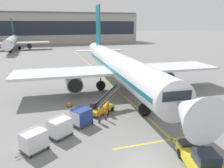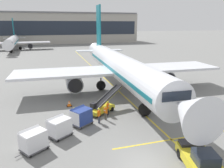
% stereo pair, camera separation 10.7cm
% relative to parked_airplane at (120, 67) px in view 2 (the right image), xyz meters
% --- Properties ---
extents(ground_plane, '(600.00, 600.00, 0.00)m').
position_rel_parked_airplane_xyz_m(ground_plane, '(-4.22, -18.65, -3.84)').
color(ground_plane, slate).
extents(parked_airplane, '(32.27, 42.20, 14.36)m').
position_rel_parked_airplane_xyz_m(parked_airplane, '(0.00, 0.00, 0.00)').
color(parked_airplane, silver).
rests_on(parked_airplane, ground).
extents(belt_loader, '(5.15, 4.10, 2.77)m').
position_rel_parked_airplane_xyz_m(belt_loader, '(-4.85, -7.91, -3.01)').
color(belt_loader, gold).
rests_on(belt_loader, ground).
extents(baggage_cart_lead, '(2.70, 2.45, 1.91)m').
position_rel_parked_airplane_xyz_m(baggage_cart_lead, '(-7.84, -10.61, -2.84)').
color(baggage_cart_lead, '#515156').
rests_on(baggage_cart_lead, ground).
extents(baggage_cart_second, '(2.70, 2.45, 1.91)m').
position_rel_parked_airplane_xyz_m(baggage_cart_second, '(-10.20, -12.43, -2.84)').
color(baggage_cart_second, '#515156').
rests_on(baggage_cart_second, ground).
extents(baggage_cart_third, '(2.70, 2.45, 1.91)m').
position_rel_parked_airplane_xyz_m(baggage_cart_third, '(-12.43, -14.27, -2.84)').
color(baggage_cart_third, '#515156').
rests_on(baggage_cart_third, ground).
extents(pushback_tug, '(3.06, 4.77, 1.83)m').
position_rel_parked_airplane_xyz_m(pushback_tug, '(-0.62, -20.36, -3.02)').
color(pushback_tug, gold).
rests_on(pushback_tug, ground).
extents(ground_crew_by_loader, '(0.43, 0.46, 1.74)m').
position_rel_parked_airplane_xyz_m(ground_crew_by_loader, '(-4.47, -9.01, -2.85)').
color(ground_crew_by_loader, black).
rests_on(ground_crew_by_loader, ground).
extents(ground_crew_by_carts, '(0.38, 0.53, 1.74)m').
position_rel_parked_airplane_xyz_m(ground_crew_by_carts, '(-5.05, -10.20, -2.85)').
color(ground_crew_by_carts, '#514C42').
rests_on(ground_crew_by_carts, ground).
extents(ground_crew_marshaller, '(0.41, 0.49, 1.74)m').
position_rel_parked_airplane_xyz_m(ground_crew_marshaller, '(-5.93, -10.73, -2.85)').
color(ground_crew_marshaller, '#333847').
rests_on(ground_crew_marshaller, ground).
extents(ground_crew_wingwalker, '(0.56, 0.33, 1.74)m').
position_rel_parked_airplane_xyz_m(ground_crew_wingwalker, '(-8.46, -9.89, -2.85)').
color(ground_crew_wingwalker, '#333847').
rests_on(ground_crew_wingwalker, ground).
extents(safety_cone_engine_keepout, '(0.71, 0.71, 0.80)m').
position_rel_parked_airplane_xyz_m(safety_cone_engine_keepout, '(-8.52, -4.81, -3.45)').
color(safety_cone_engine_keepout, black).
rests_on(safety_cone_engine_keepout, ground).
extents(apron_guidance_line_lead_in, '(0.20, 110.00, 0.01)m').
position_rel_parked_airplane_xyz_m(apron_guidance_line_lead_in, '(-0.29, -0.74, -3.84)').
color(apron_guidance_line_lead_in, yellow).
rests_on(apron_guidance_line_lead_in, ground).
extents(apron_guidance_line_stop_bar, '(12.00, 0.20, 0.01)m').
position_rel_parked_airplane_xyz_m(apron_guidance_line_stop_bar, '(-0.03, -16.06, -3.84)').
color(apron_guidance_line_stop_bar, yellow).
rests_on(apron_guidance_line_stop_bar, ground).
extents(terminal_building, '(108.42, 19.32, 16.54)m').
position_rel_parked_airplane_xyz_m(terminal_building, '(-14.17, 97.29, 4.37)').
color(terminal_building, '#A8A399').
rests_on(terminal_building, ground).
extents(distant_airplane, '(29.91, 39.28, 13.10)m').
position_rel_parked_airplane_xyz_m(distant_airplane, '(-24.32, 65.46, -0.46)').
color(distant_airplane, white).
rests_on(distant_airplane, ground).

